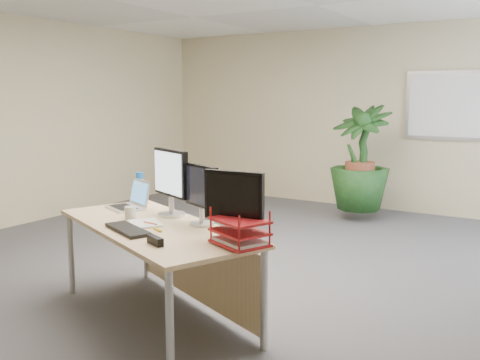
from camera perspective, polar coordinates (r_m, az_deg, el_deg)
The scene contains 17 objects.
floor at distance 4.91m, azimuth -2.23°, elevation -10.99°, with size 8.00×8.00×0.00m, color #434448.
back_wall at distance 8.25m, azimuth 13.58°, elevation 6.40°, with size 7.00×0.04×2.70m, color #C9B88E.
whiteboard at distance 7.91m, azimuth 21.89°, elevation 7.38°, with size 1.30×0.04×0.95m.
desk at distance 4.11m, azimuth -7.82°, elevation -6.66°, with size 2.05×1.46×0.72m.
floor_plant at distance 7.39m, azimuth 12.67°, elevation 1.51°, with size 0.84×0.84×1.50m, color #153714.
monitor_left at distance 4.27m, azimuth -7.41°, elevation 0.22°, with size 0.46×0.23×0.53m.
monitor_right at distance 3.94m, azimuth -4.16°, elevation -1.16°, with size 0.39×0.19×0.45m.
monitor_dark at distance 3.48m, azimuth -0.66°, elevation -2.30°, with size 0.42×0.19×0.47m.
laptop at distance 4.66m, azimuth -11.55°, elevation -2.24°, with size 0.41×0.39×0.24m.
keyboard at distance 3.88m, azimuth -11.89°, elevation -5.19°, with size 0.47×0.16×0.03m, color black.
coffee_mug at distance 4.26m, azimuth -11.66°, elevation -3.43°, with size 0.12×0.09×0.10m.
spiral_notebook at distance 4.07m, azimuth -10.09°, elevation -4.58°, with size 0.28×0.21×0.01m, color white.
orange_pen at distance 4.03m, azimuth -9.53°, elevation -4.56°, with size 0.01×0.01×0.14m, color orange.
yellow_highlighter at distance 3.86m, azimuth -8.80°, elevation -5.26°, with size 0.02×0.02×0.13m, color yellow.
water_bottle at distance 4.86m, azimuth -10.63°, elevation -0.88°, with size 0.07×0.07×0.28m.
letter_tray at distance 3.43m, azimuth -0.03°, elevation -5.78°, with size 0.43×0.38×0.16m.
stapler at distance 3.50m, azimuth -9.03°, elevation -6.40°, with size 0.16×0.04×0.05m, color black.
Camera 1 is at (2.60, -3.82, 1.67)m, focal length 40.00 mm.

